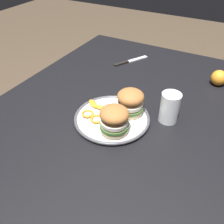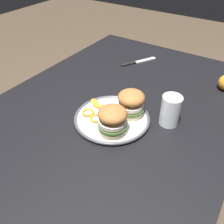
# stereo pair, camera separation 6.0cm
# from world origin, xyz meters

# --- Properties ---
(ground_plane) EXTENTS (8.00, 8.00, 0.00)m
(ground_plane) POSITION_xyz_m (0.00, 0.00, 0.00)
(ground_plane) COLOR #4C3D2D
(dining_table) EXTENTS (1.40, 0.98, 0.76)m
(dining_table) POSITION_xyz_m (0.00, 0.00, 0.67)
(dining_table) COLOR black
(dining_table) RESTS_ON ground
(dinner_plate) EXTENTS (0.30, 0.30, 0.02)m
(dinner_plate) POSITION_xyz_m (-0.07, -0.03, 0.77)
(dinner_plate) COLOR white
(dinner_plate) RESTS_ON dining_table
(sandwich_half_left) EXTENTS (0.11, 0.11, 0.10)m
(sandwich_half_left) POSITION_xyz_m (-0.01, -0.08, 0.83)
(sandwich_half_left) COLOR beige
(sandwich_half_left) RESTS_ON dinner_plate
(sandwich_half_right) EXTENTS (0.11, 0.11, 0.10)m
(sandwich_half_right) POSITION_xyz_m (-0.14, -0.08, 0.83)
(sandwich_half_right) COLOR beige
(sandwich_half_right) RESTS_ON dinner_plate
(orange_peel_curled) EXTENTS (0.07, 0.07, 0.01)m
(orange_peel_curled) POSITION_xyz_m (-0.11, 0.06, 0.78)
(orange_peel_curled) COLOR orange
(orange_peel_curled) RESTS_ON dinner_plate
(orange_peel_strip_long) EXTENTS (0.06, 0.07, 0.01)m
(orange_peel_strip_long) POSITION_xyz_m (-0.04, 0.07, 0.78)
(orange_peel_strip_long) COLOR orange
(orange_peel_strip_long) RESTS_ON dinner_plate
(orange_peel_strip_short) EXTENTS (0.04, 0.08, 0.01)m
(orange_peel_strip_short) POSITION_xyz_m (-0.05, 0.02, 0.78)
(orange_peel_strip_short) COLOR orange
(orange_peel_strip_short) RESTS_ON dinner_plate
(orange_peel_small_curl) EXTENTS (0.07, 0.07, 0.01)m
(orange_peel_small_curl) POSITION_xyz_m (-0.12, 0.01, 0.78)
(orange_peel_small_curl) COLOR orange
(orange_peel_small_curl) RESTS_ON dinner_plate
(drinking_glass) EXTENTS (0.07, 0.07, 0.12)m
(drinking_glass) POSITION_xyz_m (0.03, -0.23, 0.81)
(drinking_glass) COLOR white
(drinking_glass) RESTS_ON dining_table
(table_knife) EXTENTS (0.20, 0.13, 0.01)m
(table_knife) POSITION_xyz_m (0.41, 0.12, 0.76)
(table_knife) COLOR silver
(table_knife) RESTS_ON dining_table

